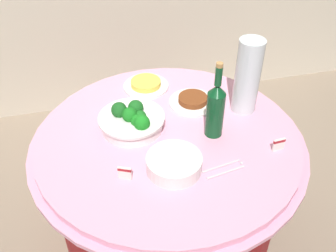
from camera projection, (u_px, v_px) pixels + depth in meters
ground_plane at (168, 239)px, 2.07m from camera, size 6.00×6.00×0.00m
buffet_table at (168, 193)px, 1.83m from camera, size 1.16×1.16×0.74m
broccoli_bowl at (132, 120)px, 1.61m from camera, size 0.28×0.28×0.12m
plate_stack at (174, 164)px, 1.43m from camera, size 0.21×0.21×0.06m
wine_bottle at (215, 109)px, 1.53m from camera, size 0.07×0.07×0.34m
decorative_fruit_vase at (247, 78)px, 1.64m from camera, size 0.11×0.11×0.34m
serving_tongs at (225, 169)px, 1.44m from camera, size 0.17×0.07×0.01m
food_plate_fried_egg at (146, 85)px, 1.87m from camera, size 0.22×0.22×0.04m
food_plate_stir_fry at (193, 101)px, 1.77m from camera, size 0.22×0.22×0.04m
label_placard_front at (125, 172)px, 1.39m from camera, size 0.05×0.03×0.05m
label_placard_mid at (279, 144)px, 1.51m from camera, size 0.05×0.01×0.05m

